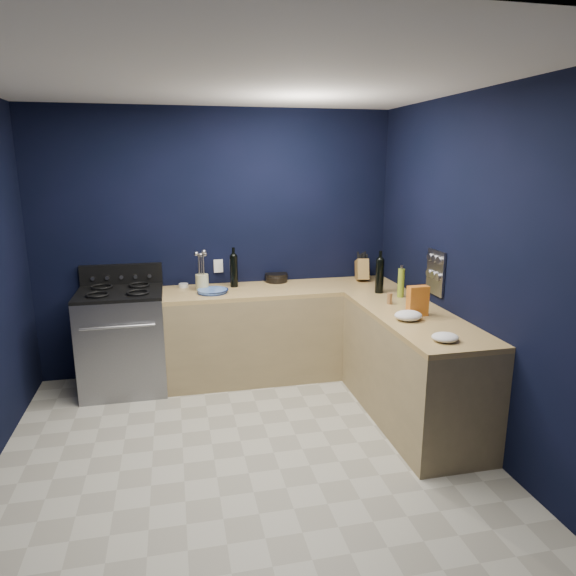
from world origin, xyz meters
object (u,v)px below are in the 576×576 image
object	(u,v)px
utensil_crock	(202,282)
knife_block	(362,270)
crouton_bag	(418,301)
gas_range	(123,342)
plate_stack	(212,291)

from	to	relation	value
utensil_crock	knife_block	distance (m)	1.64
utensil_crock	crouton_bag	bearing A→B (deg)	-36.92
knife_block	crouton_bag	world-z (taller)	crouton_bag
gas_range	plate_stack	bearing A→B (deg)	-3.80
gas_range	crouton_bag	world-z (taller)	crouton_bag
utensil_crock	plate_stack	bearing A→B (deg)	-56.37
utensil_crock	knife_block	bearing A→B (deg)	2.67
gas_range	utensil_crock	bearing A→B (deg)	5.54
plate_stack	utensil_crock	bearing A→B (deg)	123.63
utensil_crock	crouton_bag	distance (m)	2.03
gas_range	utensil_crock	world-z (taller)	utensil_crock
utensil_crock	knife_block	world-z (taller)	knife_block
gas_range	plate_stack	world-z (taller)	plate_stack
plate_stack	utensil_crock	size ratio (longest dim) A/B	1.80
gas_range	knife_block	size ratio (longest dim) A/B	4.32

